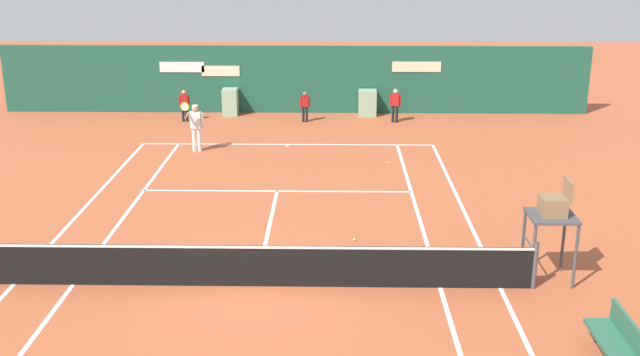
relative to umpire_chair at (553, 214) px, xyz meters
name	(u,v)px	position (x,y,z in m)	size (l,w,h in m)	color
ground_plane	(258,275)	(-6.42, 0.09, -1.54)	(80.00, 80.00, 0.01)	#B25633
tennis_net	(255,265)	(-6.42, -0.48, -1.03)	(12.10, 0.10, 1.07)	#4C4C51
sponsor_back_wall	(295,81)	(-6.40, 16.48, -0.16)	(25.00, 1.02, 2.86)	#1E5642
umpire_chair	(553,214)	(0.00, 0.00, 0.00)	(1.00, 1.00, 2.32)	#47474C
player_bench	(616,335)	(0.29, -3.37, -1.03)	(0.54, 1.44, 0.88)	#38383D
player_on_baseline	(196,124)	(-9.58, 10.25, -0.54)	(0.68, 0.69, 1.88)	white
ball_kid_right_post	(305,105)	(-5.91, 14.74, -0.82)	(0.41, 0.21, 1.25)	black
ball_kid_left_post	(395,103)	(-2.24, 14.74, -0.75)	(0.46, 0.22, 1.38)	black
ball_kid_centre_post	(184,103)	(-10.84, 14.74, -0.79)	(0.43, 0.22, 1.30)	black
tennis_ball_near_service_line	(389,163)	(-2.87, 8.82, -1.51)	(0.07, 0.07, 0.07)	#CCE033
tennis_ball_mid_court	(354,240)	(-4.21, 2.11, -1.51)	(0.07, 0.07, 0.07)	#CCE033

